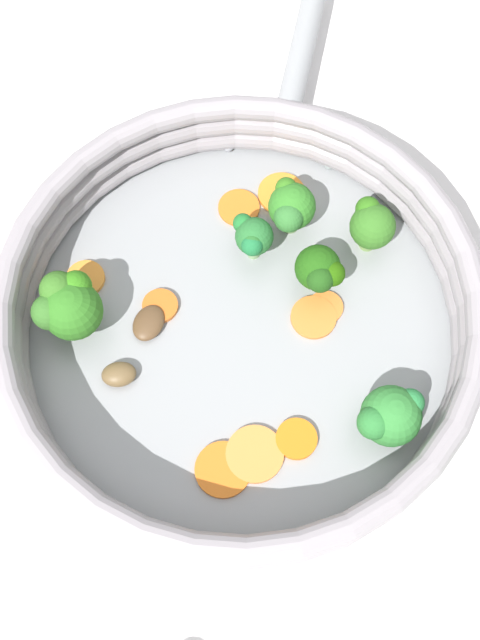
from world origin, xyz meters
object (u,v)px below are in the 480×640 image
object	(u,v)px
carrot_slice_4	(313,317)
carrot_slice_8	(223,470)
carrot_slice_7	(281,194)
carrot_slice_0	(160,306)
broccoli_floret_4	(291,208)
carrot_slice_2	(326,307)
skillet	(240,330)
carrot_slice_6	(86,278)
broccoli_floret_1	(320,270)
mushroom_piece_1	(149,323)
carrot_slice_3	(296,439)
broccoli_floret_5	(68,306)
broccoli_floret_0	(250,237)
broccoli_floret_2	(390,416)
broccoli_floret_3	(371,224)
carrot_slice_1	(255,454)
carrot_slice_5	(239,208)
mushroom_piece_0	(119,374)

from	to	relation	value
carrot_slice_4	carrot_slice_8	distance (m)	0.14
carrot_slice_7	carrot_slice_0	bearing A→B (deg)	56.32
broccoli_floret_4	carrot_slice_2	bearing A→B (deg)	120.32
skillet	carrot_slice_6	distance (m)	0.13
broccoli_floret_1	mushroom_piece_1	bearing A→B (deg)	24.18
carrot_slice_3	broccoli_floret_4	distance (m)	0.18
carrot_slice_2	broccoli_floret_1	xyz separation A→B (m)	(0.01, -0.02, 0.03)
carrot_slice_4	carrot_slice_6	bearing A→B (deg)	-0.71
carrot_slice_2	broccoli_floret_5	world-z (taller)	broccoli_floret_5
carrot_slice_4	broccoli_floret_0	xyz separation A→B (m)	(0.06, -0.05, 0.03)
broccoli_floret_2	carrot_slice_6	bearing A→B (deg)	-17.67
broccoli_floret_3	broccoli_floret_1	bearing A→B (deg)	53.53
carrot_slice_0	carrot_slice_2	size ratio (longest dim) A/B	1.02
skillet	carrot_slice_3	distance (m)	0.10
carrot_slice_1	broccoli_floret_2	bearing A→B (deg)	-157.28
carrot_slice_0	carrot_slice_3	size ratio (longest dim) A/B	0.92
carrot_slice_7	broccoli_floret_3	xyz separation A→B (m)	(-0.08, 0.03, 0.03)
carrot_slice_5	carrot_slice_7	xyz separation A→B (m)	(-0.03, -0.02, 0.00)
carrot_slice_3	broccoli_floret_2	size ratio (longest dim) A/B	0.65
carrot_slice_3	carrot_slice_4	world-z (taller)	carrot_slice_3
skillet	carrot_slice_7	xyz separation A→B (m)	(-0.01, -0.13, 0.01)
carrot_slice_5	broccoli_floret_5	world-z (taller)	broccoli_floret_5
carrot_slice_1	broccoli_floret_2	distance (m)	0.10
carrot_slice_6	broccoli_floret_0	world-z (taller)	broccoli_floret_0
carrot_slice_4	broccoli_floret_1	world-z (taller)	broccoli_floret_1
carrot_slice_2	carrot_slice_4	distance (m)	0.01
broccoli_floret_1	carrot_slice_8	bearing A→B (deg)	73.32
carrot_slice_5	broccoli_floret_1	bearing A→B (deg)	140.70
broccoli_floret_0	broccoli_floret_5	world-z (taller)	broccoli_floret_5
carrot_slice_7	mushroom_piece_1	xyz separation A→B (m)	(0.09, 0.14, 0.00)
broccoli_floret_2	mushroom_piece_0	size ratio (longest dim) A/B	1.79
carrot_slice_1	mushroom_piece_0	world-z (taller)	mushroom_piece_0
carrot_slice_2	carrot_slice_3	distance (m)	0.11
carrot_slice_0	carrot_slice_2	distance (m)	0.13
carrot_slice_5	broccoli_floret_2	size ratio (longest dim) A/B	0.73
broccoli_floret_2	broccoli_floret_3	xyz separation A→B (m)	(0.03, -0.15, 0.00)
carrot_slice_0	mushroom_piece_0	distance (m)	0.07
carrot_slice_3	broccoli_floret_1	xyz separation A→B (m)	(0.00, -0.13, 0.03)
skillet	mushroom_piece_1	xyz separation A→B (m)	(0.07, 0.01, 0.01)
broccoli_floret_4	carrot_slice_3	bearing A→B (deg)	100.18
carrot_slice_8	broccoli_floret_3	size ratio (longest dim) A/B	0.86
skillet	broccoli_floret_4	bearing A→B (deg)	-104.44
carrot_slice_8	mushroom_piece_0	distance (m)	0.11
broccoli_floret_2	carrot_slice_5	bearing A→B (deg)	-50.09
carrot_slice_1	carrot_slice_3	world-z (taller)	same
carrot_slice_7	mushroom_piece_0	xyz separation A→B (m)	(0.10, 0.18, 0.00)
broccoli_floret_1	broccoli_floret_0	bearing A→B (deg)	-18.11
carrot_slice_4	carrot_slice_8	size ratio (longest dim) A/B	0.88
carrot_slice_1	carrot_slice_7	world-z (taller)	same
carrot_slice_1	broccoli_floret_5	xyz separation A→B (m)	(0.16, -0.08, 0.03)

